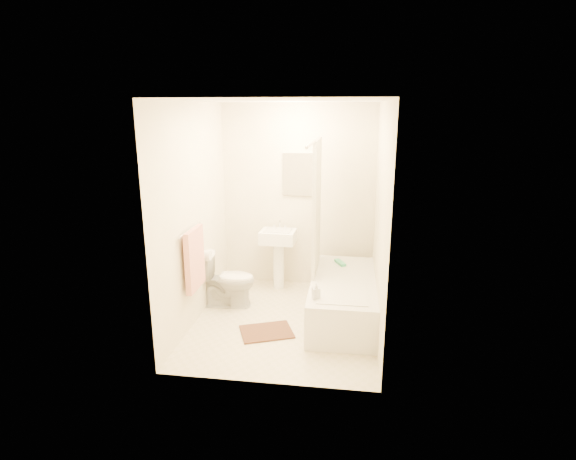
# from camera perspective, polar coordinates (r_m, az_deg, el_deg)

# --- Properties ---
(floor) EXTENTS (2.40, 2.40, 0.00)m
(floor) POSITION_cam_1_polar(r_m,az_deg,el_deg) (5.18, -0.40, -11.47)
(floor) COLOR beige
(floor) RESTS_ON ground
(ceiling) EXTENTS (2.40, 2.40, 0.00)m
(ceiling) POSITION_cam_1_polar(r_m,az_deg,el_deg) (4.63, -0.45, 16.13)
(ceiling) COLOR white
(ceiling) RESTS_ON ground
(wall_back) EXTENTS (2.00, 0.02, 2.40)m
(wall_back) POSITION_cam_1_polar(r_m,az_deg,el_deg) (5.93, 1.30, 4.23)
(wall_back) COLOR beige
(wall_back) RESTS_ON ground
(wall_left) EXTENTS (0.02, 2.40, 2.40)m
(wall_left) POSITION_cam_1_polar(r_m,az_deg,el_deg) (5.01, -11.82, 1.89)
(wall_left) COLOR beige
(wall_left) RESTS_ON ground
(wall_right) EXTENTS (0.02, 2.40, 2.40)m
(wall_right) POSITION_cam_1_polar(r_m,az_deg,el_deg) (4.73, 11.66, 1.12)
(wall_right) COLOR beige
(wall_right) RESTS_ON ground
(mirror) EXTENTS (0.40, 0.03, 0.55)m
(mirror) POSITION_cam_1_polar(r_m,az_deg,el_deg) (5.86, 1.29, 7.08)
(mirror) COLOR white
(mirror) RESTS_ON wall_back
(curtain_rod) EXTENTS (0.03, 1.70, 0.03)m
(curtain_rod) POSITION_cam_1_polar(r_m,az_deg,el_deg) (4.71, 3.43, 11.22)
(curtain_rod) COLOR silver
(curtain_rod) RESTS_ON wall_back
(shower_curtain) EXTENTS (0.04, 0.80, 1.55)m
(shower_curtain) POSITION_cam_1_polar(r_m,az_deg,el_deg) (5.21, 3.66, 2.92)
(shower_curtain) COLOR silver
(shower_curtain) RESTS_ON curtain_rod
(towel_bar) EXTENTS (0.02, 0.60, 0.02)m
(towel_bar) POSITION_cam_1_polar(r_m,az_deg,el_deg) (4.79, -12.30, 0.04)
(towel_bar) COLOR silver
(towel_bar) RESTS_ON wall_left
(towel) EXTENTS (0.06, 0.45, 0.66)m
(towel) POSITION_cam_1_polar(r_m,az_deg,el_deg) (4.87, -11.76, -3.61)
(towel) COLOR #CC7266
(towel) RESTS_ON towel_bar
(toilet_paper) EXTENTS (0.11, 0.12, 0.12)m
(toilet_paper) POSITION_cam_1_polar(r_m,az_deg,el_deg) (5.23, -10.37, -3.17)
(toilet_paper) COLOR white
(toilet_paper) RESTS_ON wall_left
(toilet) EXTENTS (0.68, 0.41, 0.65)m
(toilet) POSITION_cam_1_polar(r_m,az_deg,el_deg) (5.49, -7.69, -6.30)
(toilet) COLOR white
(toilet) RESTS_ON floor
(sink) EXTENTS (0.46, 0.37, 0.87)m
(sink) POSITION_cam_1_polar(r_m,az_deg,el_deg) (5.91, -1.24, -3.45)
(sink) COLOR white
(sink) RESTS_ON floor
(bathtub) EXTENTS (0.72, 1.64, 0.46)m
(bathtub) POSITION_cam_1_polar(r_m,az_deg,el_deg) (5.22, 6.99, -8.58)
(bathtub) COLOR silver
(bathtub) RESTS_ON floor
(bath_mat) EXTENTS (0.65, 0.58, 0.02)m
(bath_mat) POSITION_cam_1_polar(r_m,az_deg,el_deg) (4.94, -2.74, -12.78)
(bath_mat) COLOR #4B2A1F
(bath_mat) RESTS_ON floor
(soap_bottle) EXTENTS (0.10, 0.10, 0.17)m
(soap_bottle) POSITION_cam_1_polar(r_m,az_deg,el_deg) (4.57, 3.58, -7.70)
(soap_bottle) COLOR silver
(soap_bottle) RESTS_ON bathtub
(scrub_brush) EXTENTS (0.15, 0.23, 0.04)m
(scrub_brush) POSITION_cam_1_polar(r_m,az_deg,el_deg) (5.58, 6.63, -4.19)
(scrub_brush) COLOR #3FB077
(scrub_brush) RESTS_ON bathtub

